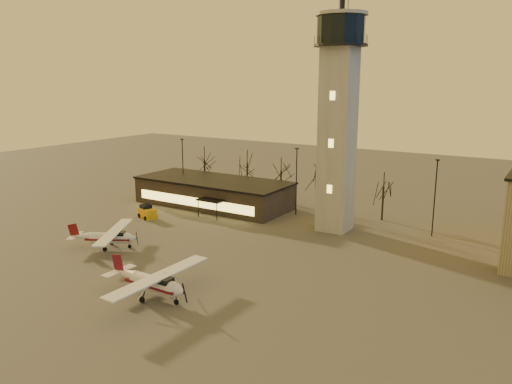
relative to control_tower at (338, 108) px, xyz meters
The scene contains 8 objects.
ground 34.15m from the control_tower, 90.00° to the right, with size 220.00×220.00×0.00m, color #464341.
control_tower is the anchor object (origin of this frame).
terminal 26.24m from the control_tower, behind, with size 25.40×12.20×4.30m.
light_poles 10.97m from the control_tower, 63.48° to the left, with size 58.50×12.25×10.14m.
tree_row 19.48m from the control_tower, 146.24° to the left, with size 37.20×9.20×8.80m.
cessna_front 33.36m from the control_tower, 99.90° to the right, with size 9.73×12.31×3.40m.
cessna_rear 32.95m from the control_tower, 132.47° to the right, with size 8.83×10.34×3.07m.
service_cart 31.51m from the control_tower, 160.11° to the right, with size 3.40×2.71×1.92m.
Camera 1 is at (25.75, -30.86, 19.90)m, focal length 35.00 mm.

